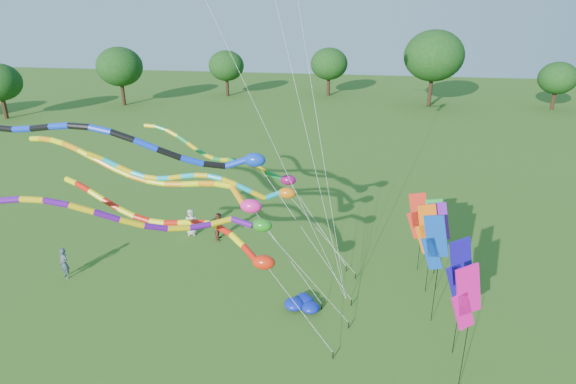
% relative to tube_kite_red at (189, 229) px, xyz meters
% --- Properties ---
extents(ground, '(160.00, 160.00, 0.00)m').
position_rel_tube_kite_red_xyz_m(ground, '(4.04, -2.42, -4.02)').
color(ground, '#2F5A18').
rests_on(ground, ground).
extents(tree_ring, '(121.08, 115.18, 9.70)m').
position_rel_tube_kite_red_xyz_m(tree_ring, '(11.27, 1.46, 1.38)').
color(tree_ring, '#382314').
rests_on(tree_ring, ground).
extents(tube_kite_red, '(12.30, 3.56, 5.98)m').
position_rel_tube_kite_red_xyz_m(tube_kite_red, '(0.00, 0.00, 0.00)').
color(tube_kite_red, black).
rests_on(tube_kite_red, ground).
extents(tube_kite_orange, '(15.06, 3.22, 7.22)m').
position_rel_tube_kite_red_xyz_m(tube_kite_orange, '(-2.18, 2.72, 1.18)').
color(tube_kite_orange, black).
rests_on(tube_kite_orange, ground).
extents(tube_kite_purple, '(14.03, 3.93, 7.30)m').
position_rel_tube_kite_red_xyz_m(tube_kite_purple, '(-0.76, -2.39, 1.58)').
color(tube_kite_purple, black).
rests_on(tube_kite_purple, ground).
extents(tube_kite_blue, '(16.13, 2.07, 9.15)m').
position_rel_tube_kite_red_xyz_m(tube_kite_blue, '(-1.94, 0.24, 3.49)').
color(tube_kite_blue, black).
rests_on(tube_kite_blue, ground).
extents(tube_kite_cyan, '(12.46, 1.49, 6.77)m').
position_rel_tube_kite_red_xyz_m(tube_kite_cyan, '(0.20, 2.95, 1.02)').
color(tube_kite_cyan, black).
rests_on(tube_kite_cyan, ground).
extents(tube_kite_green, '(11.84, 4.06, 6.82)m').
position_rel_tube_kite_red_xyz_m(tube_kite_green, '(0.07, 6.66, 0.94)').
color(tube_kite_green, black).
rests_on(tube_kite_green, ground).
extents(banner_pole_blue_a, '(1.15, 0.36, 4.99)m').
position_rel_tube_kite_red_xyz_m(banner_pole_blue_a, '(10.00, 1.01, -0.30)').
color(banner_pole_blue_a, black).
rests_on(banner_pole_blue_a, ground).
extents(banner_pole_violet, '(1.16, 0.26, 4.53)m').
position_rel_tube_kite_red_xyz_m(banner_pole_violet, '(10.47, 3.54, -0.75)').
color(banner_pole_violet, black).
rests_on(banner_pole_violet, ground).
extents(banner_pole_magenta_b, '(1.09, 0.55, 5.14)m').
position_rel_tube_kite_red_xyz_m(banner_pole_magenta_b, '(10.51, -3.09, -0.15)').
color(banner_pole_magenta_b, black).
rests_on(banner_pole_magenta_b, ground).
extents(banner_pole_orange, '(1.16, 0.10, 4.52)m').
position_rel_tube_kite_red_xyz_m(banner_pole_orange, '(9.98, 3.27, -0.76)').
color(banner_pole_orange, black).
rests_on(banner_pole_orange, ground).
extents(banner_pole_blue_b, '(1.09, 0.55, 5.08)m').
position_rel_tube_kite_red_xyz_m(banner_pole_blue_b, '(10.62, -1.10, -0.21)').
color(banner_pole_blue_b, black).
rests_on(banner_pole_blue_b, ground).
extents(banner_pole_green, '(1.16, 0.29, 4.08)m').
position_rel_tube_kite_red_xyz_m(banner_pole_green, '(10.56, 5.07, -1.20)').
color(banner_pole_green, black).
rests_on(banner_pole_green, ground).
extents(banner_pole_red, '(1.16, 0.17, 4.28)m').
position_rel_tube_kite_red_xyz_m(banner_pole_red, '(9.77, 5.26, -1.00)').
color(banner_pole_red, black).
rests_on(banner_pole_red, ground).
extents(blue_nylon_heap, '(1.58, 1.59, 0.53)m').
position_rel_tube_kite_red_xyz_m(blue_nylon_heap, '(4.63, 1.12, -3.77)').
color(blue_nylon_heap, '#0D1FAC').
rests_on(blue_nylon_heap, ground).
extents(person_a, '(0.87, 0.66, 1.61)m').
position_rel_tube_kite_red_xyz_m(person_a, '(-2.79, 7.23, -3.22)').
color(person_a, beige).
rests_on(person_a, ground).
extents(person_b, '(0.69, 0.59, 1.60)m').
position_rel_tube_kite_red_xyz_m(person_b, '(-7.32, 1.64, -3.22)').
color(person_b, '#3C4754').
rests_on(person_b, ground).
extents(person_c, '(0.62, 0.80, 1.62)m').
position_rel_tube_kite_red_xyz_m(person_c, '(-1.00, 6.96, -3.21)').
color(person_c, brown).
rests_on(person_c, ground).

